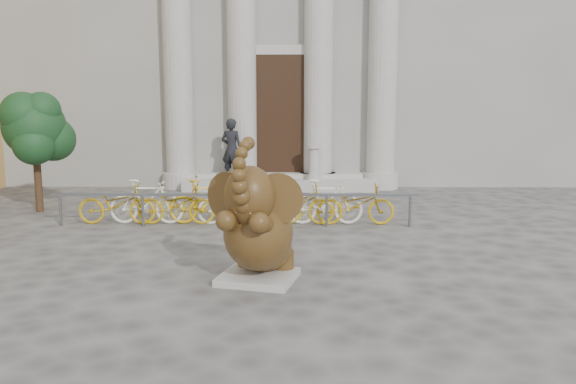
{
  "coord_description": "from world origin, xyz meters",
  "views": [
    {
      "loc": [
        0.46,
        -8.08,
        2.58
      ],
      "look_at": [
        0.34,
        1.65,
        1.1
      ],
      "focal_mm": 35.0,
      "sensor_mm": 36.0,
      "label": 1
    }
  ],
  "objects_px": {
    "elephant_statue": "(257,230)",
    "pedestrian": "(232,149)",
    "tree": "(36,129)",
    "bike_rack": "(236,202)"
  },
  "relations": [
    {
      "from": "elephant_statue",
      "to": "pedestrian",
      "type": "distance_m",
      "value": 9.17
    },
    {
      "from": "elephant_statue",
      "to": "bike_rack",
      "type": "xyz_separation_m",
      "value": [
        -0.75,
        4.12,
        -0.29
      ]
    },
    {
      "from": "tree",
      "to": "pedestrian",
      "type": "xyz_separation_m",
      "value": [
        4.38,
        3.5,
        -0.75
      ]
    },
    {
      "from": "bike_rack",
      "to": "tree",
      "type": "height_order",
      "value": "tree"
    },
    {
      "from": "elephant_statue",
      "to": "tree",
      "type": "relative_size",
      "value": 0.73
    },
    {
      "from": "elephant_statue",
      "to": "pedestrian",
      "type": "height_order",
      "value": "pedestrian"
    },
    {
      "from": "elephant_statue",
      "to": "tree",
      "type": "distance_m",
      "value": 8.1
    },
    {
      "from": "tree",
      "to": "pedestrian",
      "type": "bearing_deg",
      "value": 38.62
    },
    {
      "from": "elephant_statue",
      "to": "pedestrian",
      "type": "relative_size",
      "value": 1.15
    },
    {
      "from": "elephant_statue",
      "to": "tree",
      "type": "height_order",
      "value": "tree"
    }
  ]
}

